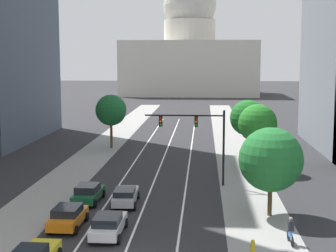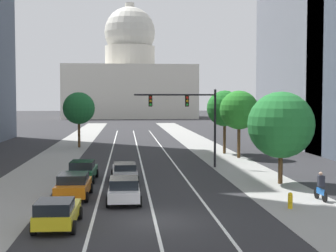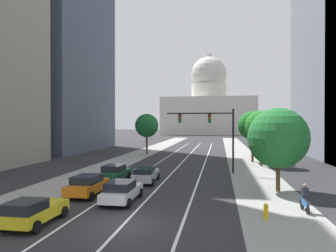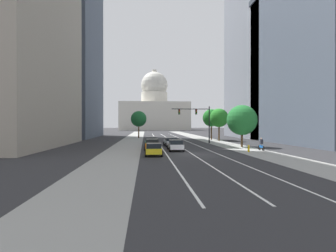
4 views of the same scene
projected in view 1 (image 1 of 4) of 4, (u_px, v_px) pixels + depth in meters
The scene contains 18 objects.
ground_plane at pixel (169, 146), 68.37m from camera, with size 400.00×400.00×0.00m, color #2B2B2D.
sidewalk_left at pixel (98, 151), 64.01m from camera, with size 4.83×130.00×0.01m, color gray.
sidewalk_right at pixel (235, 153), 62.83m from camera, with size 4.83×130.00×0.01m, color gray.
lane_stripe_left at pixel (130, 169), 53.74m from camera, with size 0.16×90.00×0.01m, color white.
lane_stripe_center at pixel (159, 170), 53.53m from camera, with size 0.16×90.00×0.01m, color white.
lane_stripe_right at pixel (188, 170), 53.32m from camera, with size 0.16×90.00×0.01m, color white.
capitol_building at pixel (189, 55), 164.36m from camera, with size 42.25×28.26×37.95m.
car_orange at pixel (68, 216), 35.08m from camera, with size 2.13×4.33×1.52m.
car_silver at pixel (125, 196), 40.64m from camera, with size 2.08×4.77×1.40m.
car_green at pixel (88, 193), 41.24m from camera, with size 2.13×4.43×1.50m.
car_white at pixel (108, 224), 33.45m from camera, with size 1.99×4.68×1.48m.
traffic_signal_mast at pixel (199, 132), 46.35m from camera, with size 7.25×0.39×6.90m.
fire_hydrant at pixel (253, 247), 30.32m from camera, with size 0.26×0.35×0.91m.
cyclist at pixel (291, 231), 31.98m from camera, with size 0.38×1.70×1.72m.
street_tree_mid_left at pixel (111, 110), 65.96m from camera, with size 4.00×4.00×6.94m.
street_tree_far_right at pixel (258, 124), 52.38m from camera, with size 3.99×3.99×6.93m.
street_tree_near_right at pixel (271, 160), 37.36m from camera, with size 4.73×4.73×6.58m.
street_tree_mid_right at pixel (248, 118), 56.57m from camera, with size 3.98×3.98×7.02m.
Camera 1 is at (4.58, -27.28, 11.52)m, focal length 54.84 mm.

